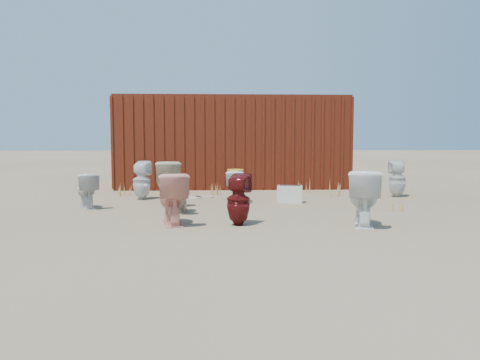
{
  "coord_description": "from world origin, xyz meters",
  "views": [
    {
      "loc": [
        -0.4,
        -7.72,
        1.26
      ],
      "look_at": [
        0.0,
        0.6,
        0.55
      ],
      "focal_mm": 35.0,
      "sensor_mm": 36.0,
      "label": 1
    }
  ],
  "objects_px": {
    "toilet_back_beige_right": "(168,183)",
    "toilet_back_yellowlid": "(235,186)",
    "toilet_front_pink": "(172,199)",
    "toilet_back_a": "(142,180)",
    "toilet_front_maroon": "(238,200)",
    "toilet_back_beige_left": "(178,193)",
    "toilet_back_e": "(397,179)",
    "loose_tank": "(290,194)",
    "toilet_front_c": "(363,198)",
    "shipping_container": "(232,142)",
    "toilet_front_a": "(87,191)"
  },
  "relations": [
    {
      "from": "toilet_back_yellowlid",
      "to": "loose_tank",
      "type": "bearing_deg",
      "value": -180.0
    },
    {
      "from": "toilet_front_maroon",
      "to": "toilet_back_beige_right",
      "type": "xyz_separation_m",
      "value": [
        -1.28,
        2.22,
        0.05
      ]
    },
    {
      "from": "toilet_back_a",
      "to": "loose_tank",
      "type": "relative_size",
      "value": 1.64
    },
    {
      "from": "toilet_front_a",
      "to": "toilet_back_beige_right",
      "type": "xyz_separation_m",
      "value": [
        1.46,
        0.37,
        0.1
      ]
    },
    {
      "from": "toilet_back_a",
      "to": "toilet_back_yellowlid",
      "type": "height_order",
      "value": "toilet_back_a"
    },
    {
      "from": "toilet_back_a",
      "to": "loose_tank",
      "type": "bearing_deg",
      "value": 178.92
    },
    {
      "from": "toilet_back_a",
      "to": "toilet_back_beige_right",
      "type": "xyz_separation_m",
      "value": [
        0.65,
        -0.9,
        0.02
      ]
    },
    {
      "from": "toilet_front_pink",
      "to": "toilet_back_beige_left",
      "type": "bearing_deg",
      "value": -101.71
    },
    {
      "from": "loose_tank",
      "to": "toilet_back_a",
      "type": "bearing_deg",
      "value": -179.92
    },
    {
      "from": "loose_tank",
      "to": "toilet_back_beige_right",
      "type": "bearing_deg",
      "value": -162.1
    },
    {
      "from": "toilet_front_maroon",
      "to": "toilet_back_beige_left",
      "type": "height_order",
      "value": "toilet_front_maroon"
    },
    {
      "from": "toilet_front_pink",
      "to": "toilet_front_a",
      "type": "bearing_deg",
      "value": -56.69
    },
    {
      "from": "toilet_back_e",
      "to": "shipping_container",
      "type": "bearing_deg",
      "value": -28.11
    },
    {
      "from": "toilet_back_yellowlid",
      "to": "loose_tank",
      "type": "xyz_separation_m",
      "value": [
        1.1,
        -0.1,
        -0.15
      ]
    },
    {
      "from": "toilet_front_c",
      "to": "toilet_front_pink",
      "type": "bearing_deg",
      "value": 9.7
    },
    {
      "from": "toilet_front_maroon",
      "to": "toilet_back_a",
      "type": "distance_m",
      "value": 3.67
    },
    {
      "from": "toilet_front_maroon",
      "to": "toilet_back_beige_left",
      "type": "bearing_deg",
      "value": -30.46
    },
    {
      "from": "toilet_back_yellowlid",
      "to": "toilet_back_e",
      "type": "bearing_deg",
      "value": -163.08
    },
    {
      "from": "toilet_front_pink",
      "to": "toilet_back_e",
      "type": "bearing_deg",
      "value": -157.05
    },
    {
      "from": "shipping_container",
      "to": "toilet_back_yellowlid",
      "type": "xyz_separation_m",
      "value": [
        -0.04,
        -3.49,
        -0.88
      ]
    },
    {
      "from": "toilet_back_beige_left",
      "to": "toilet_front_maroon",
      "type": "bearing_deg",
      "value": 138.57
    },
    {
      "from": "toilet_back_beige_left",
      "to": "toilet_back_beige_right",
      "type": "height_order",
      "value": "toilet_back_beige_right"
    },
    {
      "from": "toilet_front_maroon",
      "to": "toilet_front_a",
      "type": "bearing_deg",
      "value": -13.48
    },
    {
      "from": "toilet_back_beige_right",
      "to": "toilet_back_yellowlid",
      "type": "relative_size",
      "value": 1.33
    },
    {
      "from": "toilet_front_pink",
      "to": "toilet_back_a",
      "type": "bearing_deg",
      "value": -84.37
    },
    {
      "from": "toilet_front_maroon",
      "to": "toilet_back_yellowlid",
      "type": "relative_size",
      "value": 1.18
    },
    {
      "from": "shipping_container",
      "to": "toilet_front_pink",
      "type": "distance_m",
      "value": 6.1
    },
    {
      "from": "shipping_container",
      "to": "toilet_back_e",
      "type": "xyz_separation_m",
      "value": [
        3.6,
        -2.73,
        -0.79
      ]
    },
    {
      "from": "toilet_front_c",
      "to": "shipping_container",
      "type": "bearing_deg",
      "value": -59.6
    },
    {
      "from": "toilet_front_maroon",
      "to": "toilet_back_e",
      "type": "relative_size",
      "value": 0.94
    },
    {
      "from": "toilet_back_beige_right",
      "to": "toilet_back_yellowlid",
      "type": "bearing_deg",
      "value": -173.77
    },
    {
      "from": "toilet_front_maroon",
      "to": "toilet_back_e",
      "type": "bearing_deg",
      "value": -117.22
    },
    {
      "from": "toilet_back_beige_right",
      "to": "toilet_back_e",
      "type": "xyz_separation_m",
      "value": [
        4.97,
        1.1,
        -0.02
      ]
    },
    {
      "from": "toilet_back_beige_right",
      "to": "toilet_back_yellowlid",
      "type": "xyz_separation_m",
      "value": [
        1.33,
        0.35,
        -0.11
      ]
    },
    {
      "from": "toilet_back_beige_right",
      "to": "loose_tank",
      "type": "bearing_deg",
      "value": 177.47
    },
    {
      "from": "shipping_container",
      "to": "loose_tank",
      "type": "xyz_separation_m",
      "value": [
        1.06,
        -3.58,
        -1.02
      ]
    },
    {
      "from": "toilet_front_c",
      "to": "toilet_back_beige_left",
      "type": "xyz_separation_m",
      "value": [
        -2.82,
        1.37,
        -0.07
      ]
    },
    {
      "from": "toilet_front_c",
      "to": "toilet_back_e",
      "type": "height_order",
      "value": "toilet_front_c"
    },
    {
      "from": "toilet_front_pink",
      "to": "toilet_back_a",
      "type": "height_order",
      "value": "toilet_back_a"
    },
    {
      "from": "toilet_back_yellowlid",
      "to": "shipping_container",
      "type": "bearing_deg",
      "value": -85.46
    },
    {
      "from": "toilet_front_pink",
      "to": "toilet_back_a",
      "type": "distance_m",
      "value": 3.16
    },
    {
      "from": "toilet_back_a",
      "to": "toilet_back_e",
      "type": "height_order",
      "value": "toilet_back_a"
    },
    {
      "from": "toilet_front_c",
      "to": "toilet_back_e",
      "type": "relative_size",
      "value": 1.01
    },
    {
      "from": "toilet_front_pink",
      "to": "toilet_back_beige_right",
      "type": "bearing_deg",
      "value": -93.84
    },
    {
      "from": "toilet_front_c",
      "to": "toilet_back_yellowlid",
      "type": "bearing_deg",
      "value": -41.99
    },
    {
      "from": "toilet_back_beige_right",
      "to": "toilet_front_pink",
      "type": "bearing_deg",
      "value": 89.39
    },
    {
      "from": "toilet_front_c",
      "to": "toilet_back_a",
      "type": "bearing_deg",
      "value": -26.29
    },
    {
      "from": "toilet_front_pink",
      "to": "toilet_back_e",
      "type": "height_order",
      "value": "toilet_back_e"
    },
    {
      "from": "shipping_container",
      "to": "toilet_front_pink",
      "type": "height_order",
      "value": "shipping_container"
    },
    {
      "from": "toilet_back_e",
      "to": "loose_tank",
      "type": "distance_m",
      "value": 2.69
    }
  ]
}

